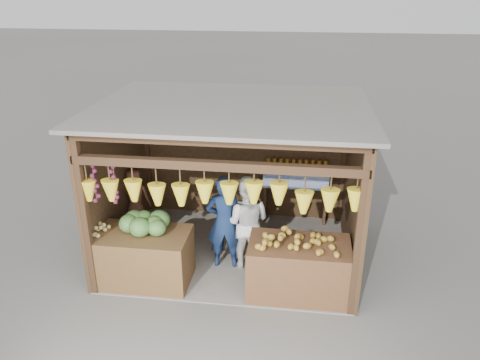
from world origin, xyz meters
name	(u,v)px	position (x,y,z in m)	size (l,w,h in m)	color
ground	(233,252)	(0.00, 0.00, 0.00)	(80.00, 80.00, 0.00)	#514F49
stall_structure	(230,165)	(-0.03, -0.04, 1.67)	(4.30, 3.30, 2.66)	slate
back_shelf	(296,182)	(1.05, 1.28, 0.87)	(1.25, 0.32, 1.32)	#382314
counter_left	(144,258)	(-1.25, -1.05, 0.43)	(1.44, 0.85, 0.86)	#482F18
counter_right	(298,269)	(1.16, -1.05, 0.43)	(1.51, 0.85, 0.86)	#452917
stool	(139,231)	(-1.80, 0.22, 0.16)	(0.34, 0.34, 0.31)	black
man_standing	(224,222)	(-0.07, -0.45, 0.82)	(0.60, 0.39, 1.64)	#132449
woman_standing	(247,222)	(0.29, -0.36, 0.81)	(0.79, 0.62, 1.63)	silver
vendor_seated	(136,197)	(-1.80, 0.22, 0.85)	(0.52, 0.34, 1.07)	#523021
melon_pile	(143,222)	(-1.26, -0.95, 1.02)	(1.00, 0.50, 0.32)	#204612
tanfruit_pile	(98,229)	(-1.93, -1.09, 0.92)	(0.34, 0.40, 0.13)	olive
mango_pile	(300,238)	(1.16, -1.07, 0.97)	(1.40, 0.64, 0.22)	#CF621B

